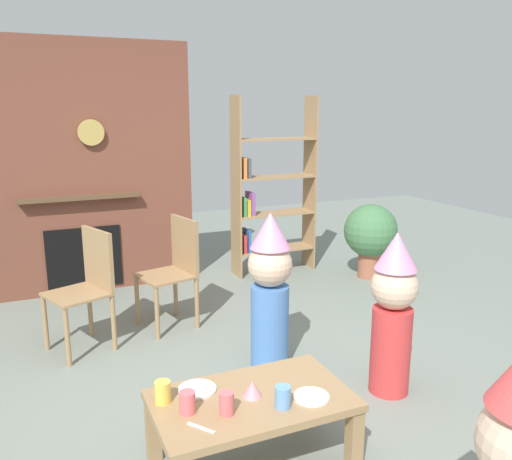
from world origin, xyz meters
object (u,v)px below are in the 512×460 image
(paper_cup_center, at_px, (187,402))
(paper_plate_rear, at_px, (197,389))
(paper_cup_near_right, at_px, (227,403))
(dining_chair_left, at_px, (88,282))
(paper_plate_front, at_px, (311,397))
(birthday_cake_slice, at_px, (252,389))
(potted_plant_tall, at_px, (371,233))
(dining_chair_middle, at_px, (175,265))
(coffee_table, at_px, (252,408))
(child_in_pink, at_px, (393,310))
(child_by_the_chairs, at_px, (270,287))
(paper_cup_near_left, at_px, (163,392))
(paper_cup_far_left, at_px, (283,397))
(bookshelf, at_px, (268,193))

(paper_cup_center, relative_size, paper_plate_rear, 0.54)
(paper_cup_near_right, height_order, dining_chair_left, dining_chair_left)
(paper_plate_front, height_order, birthday_cake_slice, birthday_cake_slice)
(potted_plant_tall, bearing_deg, dining_chair_middle, -169.84)
(dining_chair_left, bearing_deg, coffee_table, 87.12)
(child_in_pink, relative_size, dining_chair_left, 1.16)
(child_by_the_chairs, bearing_deg, paper_plate_rear, -15.21)
(paper_cup_near_left, bearing_deg, child_in_pink, 6.95)
(paper_cup_near_left, distance_m, dining_chair_left, 1.63)
(paper_cup_center, height_order, child_by_the_chairs, child_by_the_chairs)
(paper_cup_far_left, height_order, potted_plant_tall, potted_plant_tall)
(paper_cup_center, bearing_deg, paper_cup_near_right, -26.95)
(paper_plate_rear, bearing_deg, birthday_cake_slice, -34.66)
(coffee_table, bearing_deg, dining_chair_middle, 85.98)
(paper_cup_near_left, xyz_separation_m, dining_chair_left, (-0.16, 1.62, 0.08))
(birthday_cake_slice, bearing_deg, paper_plate_front, -26.63)
(coffee_table, relative_size, paper_cup_near_left, 9.02)
(birthday_cake_slice, bearing_deg, child_in_pink, 15.81)
(paper_cup_far_left, xyz_separation_m, paper_plate_front, (0.17, 0.02, -0.05))
(paper_cup_center, bearing_deg, birthday_cake_slice, 1.91)
(birthday_cake_slice, height_order, dining_chair_middle, dining_chair_middle)
(paper_plate_front, bearing_deg, coffee_table, 154.71)
(birthday_cake_slice, height_order, potted_plant_tall, potted_plant_tall)
(bookshelf, bearing_deg, paper_cup_near_right, -118.15)
(paper_plate_front, bearing_deg, dining_chair_middle, 93.70)
(bookshelf, distance_m, paper_cup_near_left, 3.38)
(potted_plant_tall, bearing_deg, paper_cup_near_right, -136.42)
(paper_cup_far_left, xyz_separation_m, dining_chair_left, (-0.68, 1.89, 0.08))
(child_by_the_chairs, height_order, potted_plant_tall, child_by_the_chairs)
(coffee_table, bearing_deg, paper_cup_center, -178.95)
(paper_plate_rear, height_order, dining_chair_left, dining_chair_left)
(paper_plate_rear, xyz_separation_m, child_in_pink, (1.32, 0.14, 0.17))
(birthday_cake_slice, bearing_deg, coffee_table, -134.48)
(dining_chair_middle, bearing_deg, paper_plate_front, 80.08)
(paper_cup_center, xyz_separation_m, paper_plate_rear, (0.10, 0.17, -0.05))
(bookshelf, relative_size, dining_chair_left, 2.11)
(paper_cup_near_right, distance_m, dining_chair_middle, 2.02)
(bookshelf, xyz_separation_m, dining_chair_left, (-2.02, -1.17, -0.36))
(paper_plate_front, height_order, child_by_the_chairs, child_by_the_chairs)
(paper_cup_near_left, xyz_separation_m, child_in_pink, (1.50, 0.18, 0.12))
(paper_plate_front, bearing_deg, potted_plant_tall, 49.38)
(paper_cup_far_left, bearing_deg, paper_cup_near_right, 168.92)
(paper_plate_rear, height_order, dining_chair_middle, dining_chair_middle)
(paper_cup_far_left, xyz_separation_m, child_by_the_chairs, (0.43, 1.07, 0.15))
(dining_chair_left, relative_size, potted_plant_tall, 1.14)
(child_by_the_chairs, relative_size, potted_plant_tall, 1.39)
(paper_cup_near_right, distance_m, potted_plant_tall, 3.47)
(child_in_pink, height_order, child_by_the_chairs, child_by_the_chairs)
(bookshelf, relative_size, paper_cup_near_left, 17.46)
(bookshelf, relative_size, paper_plate_rear, 9.73)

